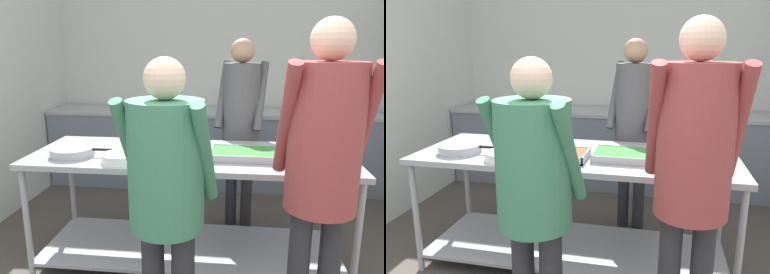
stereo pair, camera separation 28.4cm
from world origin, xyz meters
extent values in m
cube|color=silver|center=(0.00, 3.67, 1.32)|extent=(4.06, 0.06, 2.65)
cube|color=slate|center=(0.00, 3.30, 0.44)|extent=(3.90, 0.62, 0.88)
cube|color=#9EA0A8|center=(0.00, 3.30, 0.90)|extent=(3.90, 0.65, 0.04)
cube|color=black|center=(-0.45, 3.30, 0.91)|extent=(0.53, 0.40, 0.02)
cube|color=#9EA0A8|center=(-0.06, 1.53, 0.87)|extent=(2.34, 0.85, 0.04)
cube|color=#9EA0A8|center=(-0.06, 1.53, 0.12)|extent=(2.26, 0.77, 0.02)
cylinder|color=#9EA0A8|center=(-1.18, 1.15, 0.43)|extent=(0.04, 0.04, 0.85)
cylinder|color=#9EA0A8|center=(1.06, 1.15, 0.43)|extent=(0.04, 0.04, 0.85)
cylinder|color=#9EA0A8|center=(-1.18, 1.90, 0.43)|extent=(0.04, 0.04, 0.85)
cylinder|color=#9EA0A8|center=(1.06, 1.90, 0.43)|extent=(0.04, 0.04, 0.85)
cylinder|color=#9EA0A8|center=(-0.90, 1.36, 0.92)|extent=(0.32, 0.32, 0.06)
cylinder|color=brown|center=(-0.90, 1.36, 0.95)|extent=(0.28, 0.28, 0.01)
cylinder|color=black|center=(-0.67, 1.36, 0.94)|extent=(0.14, 0.02, 0.02)
cylinder|color=white|center=(-0.51, 1.25, 0.90)|extent=(0.26, 0.26, 0.01)
cylinder|color=white|center=(-0.51, 1.25, 0.91)|extent=(0.25, 0.25, 0.01)
cylinder|color=white|center=(-0.51, 1.25, 0.92)|extent=(0.25, 0.25, 0.01)
cylinder|color=white|center=(-0.51, 1.25, 0.93)|extent=(0.25, 0.25, 0.01)
cylinder|color=white|center=(-0.51, 1.25, 0.95)|extent=(0.25, 0.25, 0.01)
cube|color=#9EA0A8|center=(-0.14, 1.38, 0.90)|extent=(0.41, 0.29, 0.01)
cube|color=brown|center=(-0.14, 1.38, 0.92)|extent=(0.39, 0.27, 0.04)
cube|color=#9EA0A8|center=(-0.14, 1.24, 0.92)|extent=(0.41, 0.01, 0.05)
cube|color=#9EA0A8|center=(-0.14, 1.52, 0.92)|extent=(0.41, 0.01, 0.05)
cube|color=#9EA0A8|center=(-0.34, 1.38, 0.92)|extent=(0.01, 0.29, 0.05)
cube|color=#9EA0A8|center=(0.06, 1.38, 0.92)|extent=(0.01, 0.29, 0.05)
cube|color=#9EA0A8|center=(0.34, 1.45, 0.90)|extent=(0.48, 0.32, 0.01)
cube|color=#387A38|center=(0.34, 1.45, 0.92)|extent=(0.46, 0.30, 0.04)
cube|color=#9EA0A8|center=(0.34, 1.30, 0.92)|extent=(0.48, 0.01, 0.05)
cube|color=#9EA0A8|center=(0.34, 1.61, 0.92)|extent=(0.48, 0.01, 0.05)
cube|color=#9EA0A8|center=(0.11, 1.45, 0.92)|extent=(0.01, 0.32, 0.05)
cube|color=#9EA0A8|center=(0.57, 1.45, 0.92)|extent=(0.01, 0.32, 0.05)
cube|color=#9EA0A8|center=(0.81, 1.76, 0.90)|extent=(0.40, 0.29, 0.01)
cube|color=gold|center=(0.81, 1.76, 0.92)|extent=(0.38, 0.27, 0.04)
cube|color=#9EA0A8|center=(0.81, 1.62, 0.92)|extent=(0.40, 0.01, 0.05)
cube|color=#9EA0A8|center=(0.81, 1.89, 0.92)|extent=(0.40, 0.01, 0.05)
cube|color=#9EA0A8|center=(0.62, 1.76, 0.92)|extent=(0.01, 0.29, 0.05)
cube|color=#9EA0A8|center=(1.01, 1.76, 0.92)|extent=(0.01, 0.29, 0.05)
cylinder|color=#993D3D|center=(0.52, 0.77, 1.30)|extent=(0.09, 0.34, 0.62)
cylinder|color=#993D3D|center=(0.91, 0.79, 1.30)|extent=(0.09, 0.34, 0.62)
cylinder|color=#993D3D|center=(0.72, 0.78, 1.21)|extent=(0.37, 0.37, 0.76)
sphere|color=beige|center=(0.72, 0.78, 1.69)|extent=(0.21, 0.21, 0.21)
cylinder|color=#3D7F5B|center=(-0.28, 0.72, 1.15)|extent=(0.13, 0.31, 0.55)
cylinder|color=#3D7F5B|center=(0.13, 0.63, 1.15)|extent=(0.13, 0.31, 0.55)
cylinder|color=#3D7F5B|center=(-0.08, 0.67, 1.07)|extent=(0.40, 0.40, 0.67)
sphere|color=beige|center=(-0.08, 0.67, 1.51)|extent=(0.21, 0.21, 0.21)
cylinder|color=#2D2D33|center=(0.39, 2.19, 0.40)|extent=(0.10, 0.10, 0.79)
cylinder|color=#2D2D33|center=(0.25, 2.23, 0.40)|extent=(0.10, 0.10, 0.79)
cylinder|color=#4C4C51|center=(0.49, 2.17, 1.24)|extent=(0.15, 0.33, 0.59)
cylinder|color=#4C4C51|center=(0.15, 2.25, 1.24)|extent=(0.15, 0.33, 0.59)
cylinder|color=#4C4C51|center=(0.32, 2.21, 1.16)|extent=(0.33, 0.33, 0.73)
sphere|color=tan|center=(0.32, 2.21, 1.63)|extent=(0.21, 0.21, 0.21)
cylinder|color=silver|center=(0.23, 3.33, 1.01)|extent=(0.07, 0.07, 0.17)
cone|color=silver|center=(0.23, 3.33, 1.13)|extent=(0.07, 0.07, 0.07)
cylinder|color=black|center=(0.23, 3.33, 1.17)|extent=(0.03, 0.03, 0.02)
camera|label=1|loc=(0.27, -1.13, 1.65)|focal=35.00mm
camera|label=2|loc=(0.55, -1.08, 1.65)|focal=35.00mm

